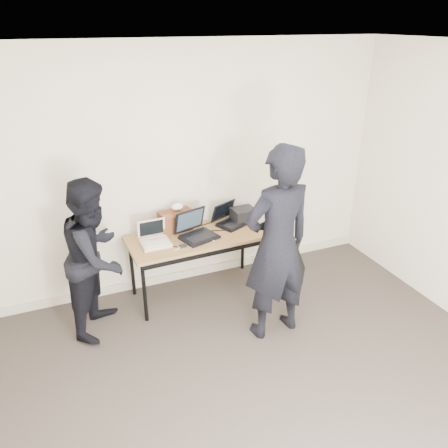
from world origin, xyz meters
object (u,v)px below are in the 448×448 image
equipment_box (243,215)px  leather_satchel (175,220)px  desk (198,241)px  laptop_beige (155,239)px  person_typist (277,245)px  person_observer (96,257)px  laptop_right (229,219)px  laptop_center (196,231)px

equipment_box → leather_satchel: bearing=177.5°
desk → leather_satchel: size_ratio=3.99×
desk → laptop_beige: laptop_beige is taller
person_typist → person_observer: (-1.56, 0.74, -0.17)m
person_typist → person_observer: bearing=-31.0°
person_observer → laptop_beige: bearing=-44.2°
desk → equipment_box: 0.67m
laptop_beige → laptop_right: laptop_right is taller
desk → leather_satchel: leather_satchel is taller
laptop_center → equipment_box: laptop_center is taller
laptop_beige → laptop_center: 0.45m
laptop_right → equipment_box: size_ratio=1.67×
desk → leather_satchel: 0.34m
leather_satchel → equipment_box: bearing=-10.7°
laptop_beige → leather_satchel: bearing=34.1°
laptop_beige → laptop_center: size_ratio=0.66×
desk → laptop_beige: size_ratio=5.04×
laptop_center → person_typist: size_ratio=0.24×
laptop_right → person_typist: bearing=-113.1°
leather_satchel → person_observer: (-0.91, -0.39, -0.06)m
laptop_right → leather_satchel: size_ratio=1.14×
laptop_beige → person_observer: 0.65m
person_typist → person_observer: 1.73m
laptop_center → leather_satchel: bearing=109.8°
leather_satchel → person_observer: 0.99m
laptop_right → laptop_beige: bearing=165.3°
desk → leather_satchel: (-0.18, 0.23, 0.19)m
laptop_center → equipment_box: 0.67m
laptop_beige → leather_satchel: leather_satchel is taller
person_typist → equipment_box: bearing=-104.1°
laptop_center → laptop_right: 0.49m
leather_satchel → person_typist: person_typist is taller
equipment_box → person_observer: size_ratio=0.16×
laptop_beige → leather_satchel: 0.37m
desk → laptop_beige: 0.48m
equipment_box → person_typist: (-0.16, -1.10, 0.17)m
equipment_box → person_typist: size_ratio=0.13×
equipment_box → laptop_center: bearing=-164.4°
laptop_right → leather_satchel: (-0.62, 0.05, 0.07)m
desk → laptop_beige: bearing=175.8°
desk → equipment_box: bearing=14.9°
laptop_right → person_observer: size_ratio=0.27×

